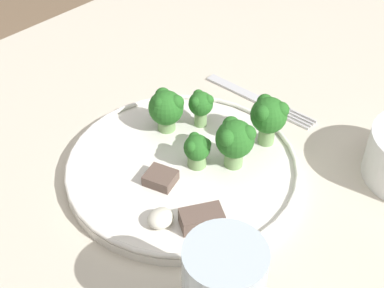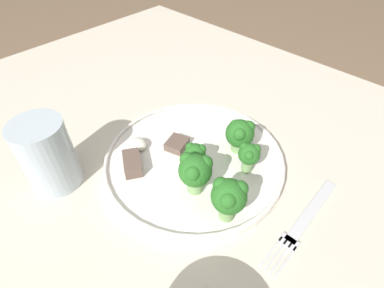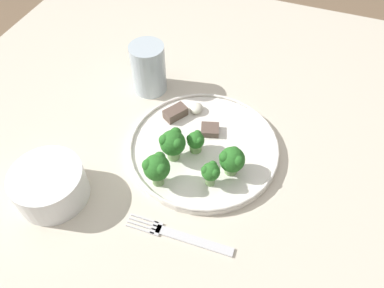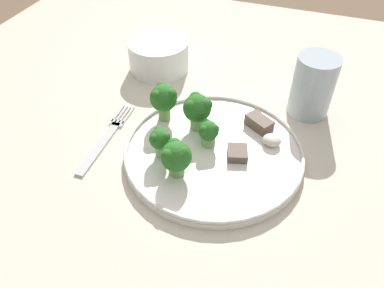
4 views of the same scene
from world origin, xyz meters
name	(u,v)px [view 1 (image 1 of 4)]	position (x,y,z in m)	size (l,w,h in m)	color
table	(243,239)	(0.00, 0.00, 0.64)	(1.24, 1.07, 0.73)	beige
dinner_plate	(183,167)	(0.03, -0.08, 0.73)	(0.29, 0.29, 0.02)	white
fork	(258,100)	(-0.16, -0.10, 0.73)	(0.03, 0.18, 0.00)	silver
broccoli_floret_near_rim_left	(269,115)	(-0.08, -0.03, 0.78)	(0.05, 0.05, 0.07)	#7FA866
broccoli_floret_center_left	(197,149)	(0.02, -0.07, 0.76)	(0.03, 0.03, 0.04)	#7FA866
broccoli_floret_back_left	(201,105)	(-0.05, -0.12, 0.77)	(0.03, 0.03, 0.05)	#7FA866
broccoli_floret_front_left	(235,139)	(-0.02, -0.04, 0.78)	(0.05, 0.05, 0.06)	#7FA866
broccoli_floret_center_back	(166,108)	(-0.01, -0.15, 0.77)	(0.05, 0.05, 0.06)	#7FA866
meat_slice_front_slice	(161,178)	(0.07, -0.08, 0.74)	(0.04, 0.04, 0.01)	brown
meat_slice_middle_slice	(200,217)	(0.08, 0.00, 0.75)	(0.05, 0.05, 0.02)	brown
sauce_dollop	(161,218)	(0.11, -0.03, 0.75)	(0.03, 0.03, 0.02)	silver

